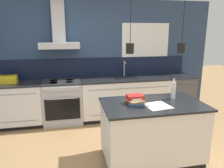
# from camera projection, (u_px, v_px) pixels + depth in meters

# --- Properties ---
(ground_plane) EXTENTS (16.00, 16.00, 0.00)m
(ground_plane) POSITION_uv_depth(u_px,v_px,m) (109.00, 162.00, 3.30)
(ground_plane) COLOR #A87F51
(ground_plane) RESTS_ON ground
(wall_back) EXTENTS (5.60, 2.18, 2.60)m
(wall_back) POSITION_uv_depth(u_px,v_px,m) (90.00, 57.00, 4.87)
(wall_back) COLOR navy
(wall_back) RESTS_ON ground_plane
(counter_run_left) EXTENTS (1.30, 0.64, 0.91)m
(counter_run_left) POSITION_uv_depth(u_px,v_px,m) (10.00, 105.00, 4.46)
(counter_run_left) COLOR black
(counter_run_left) RESTS_ON ground_plane
(counter_run_sink) EXTENTS (2.00, 0.64, 1.27)m
(counter_run_sink) POSITION_uv_depth(u_px,v_px,m) (126.00, 97.00, 4.93)
(counter_run_sink) COLOR black
(counter_run_sink) RESTS_ON ground_plane
(oven_range) EXTENTS (0.80, 0.66, 0.91)m
(oven_range) POSITION_uv_depth(u_px,v_px,m) (63.00, 102.00, 4.66)
(oven_range) COLOR #B5B5BA
(oven_range) RESTS_ON ground_plane
(dishwasher) EXTENTS (0.59, 0.65, 0.91)m
(dishwasher) POSITION_uv_depth(u_px,v_px,m) (178.00, 94.00, 5.19)
(dishwasher) COLOR #4C4C51
(dishwasher) RESTS_ON ground_plane
(kitchen_island) EXTENTS (1.48, 0.89, 0.91)m
(kitchen_island) POSITION_uv_depth(u_px,v_px,m) (152.00, 132.00, 3.28)
(kitchen_island) COLOR black
(kitchen_island) RESTS_ON ground_plane
(bottle_on_island) EXTENTS (0.07, 0.07, 0.33)m
(bottle_on_island) POSITION_uv_depth(u_px,v_px,m) (173.00, 90.00, 3.35)
(bottle_on_island) COLOR silver
(bottle_on_island) RESTS_ON kitchen_island
(book_stack) EXTENTS (0.27, 0.29, 0.06)m
(book_stack) POSITION_uv_depth(u_px,v_px,m) (135.00, 102.00, 3.13)
(book_stack) COLOR #335684
(book_stack) RESTS_ON kitchen_island
(red_supply_box) EXTENTS (0.24, 0.18, 0.12)m
(red_supply_box) POSITION_uv_depth(u_px,v_px,m) (135.00, 99.00, 3.16)
(red_supply_box) COLOR red
(red_supply_box) RESTS_ON kitchen_island
(paper_pile) EXTENTS (0.38, 0.38, 0.01)m
(paper_pile) POSITION_uv_depth(u_px,v_px,m) (157.00, 106.00, 3.06)
(paper_pile) COLOR silver
(paper_pile) RESTS_ON kitchen_island
(yellow_toolbox) EXTENTS (0.34, 0.18, 0.19)m
(yellow_toolbox) POSITION_uv_depth(u_px,v_px,m) (8.00, 79.00, 4.33)
(yellow_toolbox) COLOR gold
(yellow_toolbox) RESTS_ON counter_run_left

